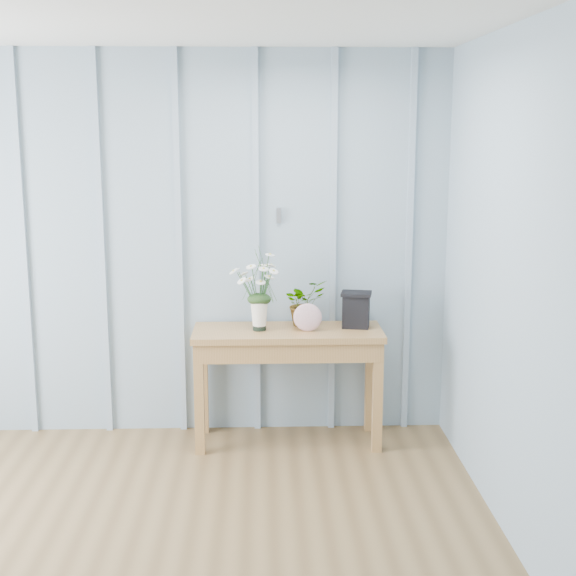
{
  "coord_description": "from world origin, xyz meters",
  "views": [
    {
      "loc": [
        0.79,
        -2.93,
        2.02
      ],
      "look_at": [
        0.95,
        1.94,
        1.03
      ],
      "focal_mm": 50.0,
      "sensor_mm": 36.0,
      "label": 1
    }
  ],
  "objects_px": {
    "felt_disc_vessel": "(308,317)",
    "carved_box": "(356,309)",
    "sideboard": "(288,347)",
    "daisy_vase": "(259,280)"
  },
  "relations": [
    {
      "from": "sideboard",
      "to": "daisy_vase",
      "type": "relative_size",
      "value": 2.3
    },
    {
      "from": "sideboard",
      "to": "carved_box",
      "type": "relative_size",
      "value": 5.2
    },
    {
      "from": "daisy_vase",
      "to": "felt_disc_vessel",
      "type": "bearing_deg",
      "value": -7.02
    },
    {
      "from": "daisy_vase",
      "to": "felt_disc_vessel",
      "type": "xyz_separation_m",
      "value": [
        0.3,
        -0.04,
        -0.24
      ]
    },
    {
      "from": "sideboard",
      "to": "felt_disc_vessel",
      "type": "xyz_separation_m",
      "value": [
        0.12,
        -0.04,
        0.2
      ]
    },
    {
      "from": "carved_box",
      "to": "sideboard",
      "type": "bearing_deg",
      "value": -173.87
    },
    {
      "from": "felt_disc_vessel",
      "to": "carved_box",
      "type": "distance_m",
      "value": 0.33
    },
    {
      "from": "felt_disc_vessel",
      "to": "sideboard",
      "type": "bearing_deg",
      "value": 167.86
    },
    {
      "from": "sideboard",
      "to": "carved_box",
      "type": "height_order",
      "value": "carved_box"
    },
    {
      "from": "felt_disc_vessel",
      "to": "carved_box",
      "type": "xyz_separation_m",
      "value": [
        0.31,
        0.09,
        0.03
      ]
    }
  ]
}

